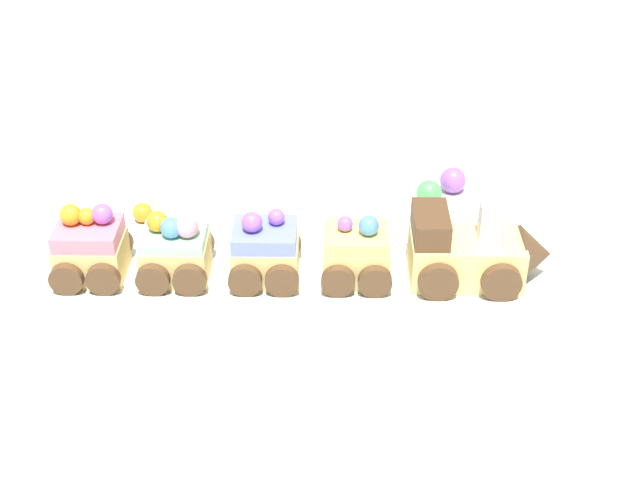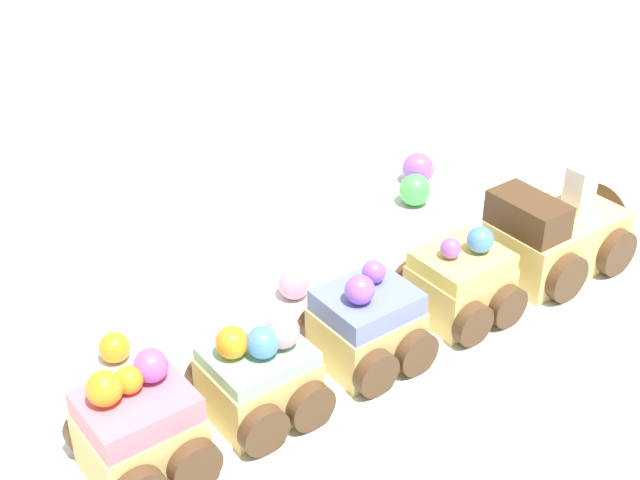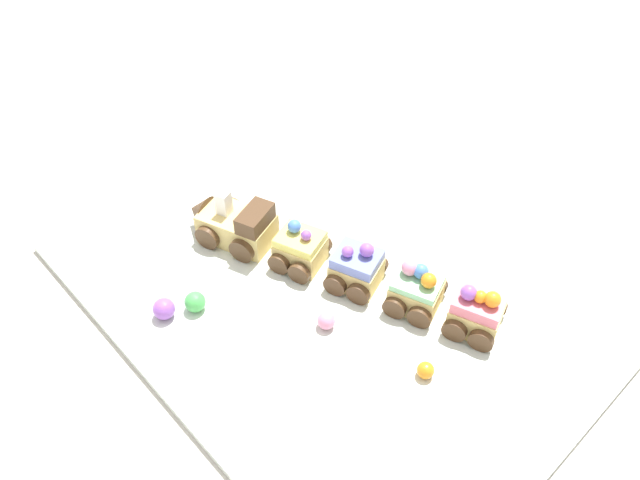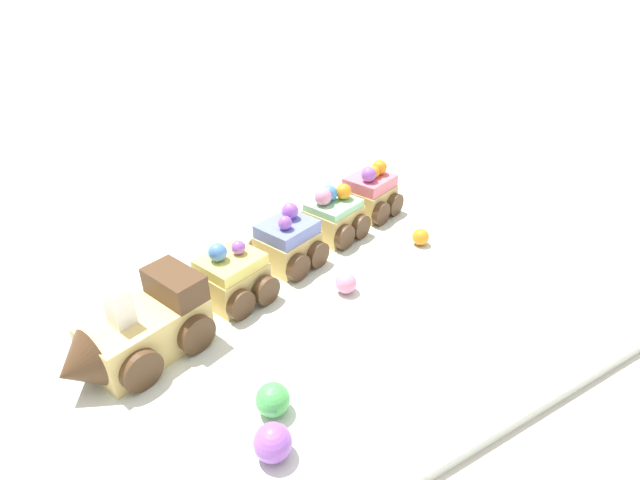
# 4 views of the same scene
# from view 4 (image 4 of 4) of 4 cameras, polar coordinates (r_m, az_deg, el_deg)

# --- Properties ---
(ground_plane) EXTENTS (10.00, 10.00, 0.00)m
(ground_plane) POSITION_cam_4_polar(r_m,az_deg,el_deg) (0.54, -2.68, -7.02)
(ground_plane) COLOR beige
(display_board) EXTENTS (0.69, 0.47, 0.01)m
(display_board) POSITION_cam_4_polar(r_m,az_deg,el_deg) (0.54, -2.70, -6.51)
(display_board) COLOR silver
(display_board) RESTS_ON ground_plane
(cake_train_locomotive) EXTENTS (0.14, 0.11, 0.08)m
(cake_train_locomotive) POSITION_cam_4_polar(r_m,az_deg,el_deg) (0.47, -20.17, -9.87)
(cake_train_locomotive) COLOR #E5C675
(cake_train_locomotive) RESTS_ON display_board
(cake_car_lemon) EXTENTS (0.08, 0.09, 0.07)m
(cake_car_lemon) POSITION_cam_4_polar(r_m,az_deg,el_deg) (0.52, -10.04, -4.29)
(cake_car_lemon) COLOR #E5C675
(cake_car_lemon) RESTS_ON display_board
(cake_car_blueberry) EXTENTS (0.08, 0.09, 0.07)m
(cake_car_blueberry) POSITION_cam_4_polar(r_m,az_deg,el_deg) (0.57, -3.69, -0.42)
(cake_car_blueberry) COLOR #E5C675
(cake_car_blueberry) RESTS_ON display_board
(cake_car_mint) EXTENTS (0.08, 0.09, 0.07)m
(cake_car_mint) POSITION_cam_4_polar(r_m,az_deg,el_deg) (0.62, 1.51, 2.68)
(cake_car_mint) COLOR #E5C675
(cake_car_mint) RESTS_ON display_board
(cake_car_strawberry) EXTENTS (0.08, 0.09, 0.07)m
(cake_car_strawberry) POSITION_cam_4_polar(r_m,az_deg,el_deg) (0.68, 5.72, 5.22)
(cake_car_strawberry) COLOR #E5C675
(cake_car_strawberry) RESTS_ON display_board
(gumball_pink) EXTENTS (0.02, 0.02, 0.02)m
(gumball_pink) POSITION_cam_4_polar(r_m,az_deg,el_deg) (0.53, 2.99, -4.92)
(gumball_pink) COLOR pink
(gumball_pink) RESTS_ON display_board
(gumball_purple) EXTENTS (0.03, 0.03, 0.03)m
(gumball_purple) POSITION_cam_4_polar(r_m,az_deg,el_deg) (0.39, -5.43, -22.05)
(gumball_purple) COLOR #9956C6
(gumball_purple) RESTS_ON display_board
(gumball_orange) EXTENTS (0.02, 0.02, 0.02)m
(gumball_orange) POSITION_cam_4_polar(r_m,az_deg,el_deg) (0.62, 11.43, 0.34)
(gumball_orange) COLOR orange
(gumball_orange) RESTS_ON display_board
(gumball_green) EXTENTS (0.03, 0.03, 0.03)m
(gumball_green) POSITION_cam_4_polar(r_m,az_deg,el_deg) (0.41, -5.42, -17.68)
(gumball_green) COLOR #4CBC56
(gumball_green) RESTS_ON display_board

